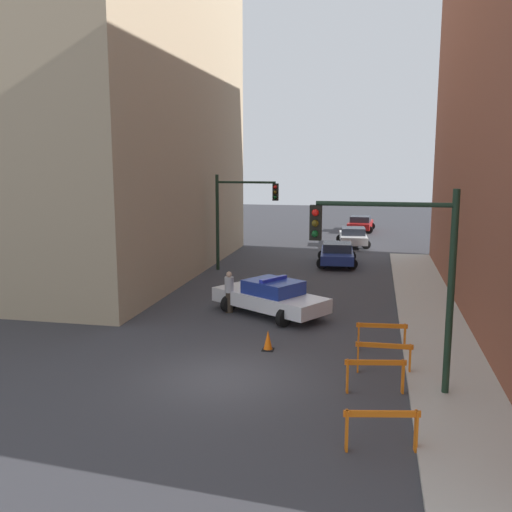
% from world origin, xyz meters
% --- Properties ---
extents(ground_plane, '(120.00, 120.00, 0.00)m').
position_xyz_m(ground_plane, '(0.00, 0.00, 0.00)').
color(ground_plane, '#38383D').
extents(sidewalk_right, '(2.40, 44.00, 0.12)m').
position_xyz_m(sidewalk_right, '(6.20, 0.00, 0.06)').
color(sidewalk_right, '#B2ADA3').
rests_on(sidewalk_right, ground_plane).
extents(building_corner_left, '(14.00, 20.00, 19.09)m').
position_xyz_m(building_corner_left, '(-12.00, 14.00, 9.54)').
color(building_corner_left, tan).
rests_on(building_corner_left, ground_plane).
extents(traffic_light_near, '(3.64, 0.35, 5.20)m').
position_xyz_m(traffic_light_near, '(4.73, -0.04, 3.53)').
color(traffic_light_near, black).
rests_on(traffic_light_near, sidewalk_right).
extents(traffic_light_far, '(3.44, 0.35, 5.20)m').
position_xyz_m(traffic_light_far, '(-3.30, 15.20, 3.40)').
color(traffic_light_far, black).
rests_on(traffic_light_far, ground_plane).
extents(police_car, '(4.96, 4.07, 1.52)m').
position_xyz_m(police_car, '(0.11, 6.69, 0.72)').
color(police_car, white).
rests_on(police_car, ground_plane).
extents(parked_car_near, '(2.48, 4.42, 1.31)m').
position_xyz_m(parked_car_near, '(1.93, 17.96, 0.67)').
color(parked_car_near, navy).
rests_on(parked_car_near, ground_plane).
extents(parked_car_mid, '(2.52, 4.44, 1.31)m').
position_xyz_m(parked_car_mid, '(2.53, 25.50, 0.67)').
color(parked_car_mid, silver).
rests_on(parked_car_mid, ground_plane).
extents(parked_car_far, '(2.46, 4.41, 1.31)m').
position_xyz_m(parked_car_far, '(2.82, 33.79, 0.67)').
color(parked_car_far, maroon).
rests_on(parked_car_far, ground_plane).
extents(pedestrian_crossing, '(0.49, 0.49, 1.66)m').
position_xyz_m(pedestrian_crossing, '(-1.56, 6.72, 0.86)').
color(pedestrian_crossing, '#382D23').
rests_on(pedestrian_crossing, ground_plane).
extents(barrier_front, '(1.58, 0.44, 0.90)m').
position_xyz_m(barrier_front, '(4.27, -3.21, 0.62)').
color(barrier_front, orange).
rests_on(barrier_front, ground_plane).
extents(barrier_mid, '(1.58, 0.43, 0.90)m').
position_xyz_m(barrier_mid, '(4.13, -0.17, 0.62)').
color(barrier_mid, orange).
rests_on(barrier_mid, ground_plane).
extents(barrier_back, '(1.60, 0.19, 0.90)m').
position_xyz_m(barrier_back, '(4.37, 1.27, 0.62)').
color(barrier_back, orange).
rests_on(barrier_back, ground_plane).
extents(barrier_corner, '(1.60, 0.30, 0.90)m').
position_xyz_m(barrier_corner, '(4.32, 3.24, 0.62)').
color(barrier_corner, orange).
rests_on(barrier_corner, ground_plane).
extents(traffic_cone, '(0.36, 0.36, 0.66)m').
position_xyz_m(traffic_cone, '(0.78, 2.58, 0.32)').
color(traffic_cone, black).
rests_on(traffic_cone, ground_plane).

